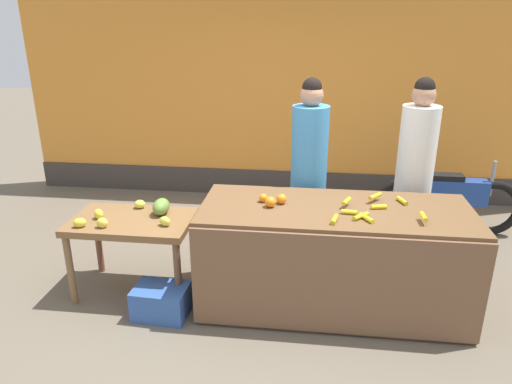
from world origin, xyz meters
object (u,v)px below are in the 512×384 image
(produce_crate, at_px, (161,301))
(vendor_woman_blue_shirt, at_px, (309,175))
(parked_motorcycle, at_px, (448,200))
(vendor_woman_white_shirt, at_px, (414,177))
(produce_sack, at_px, (235,229))

(produce_crate, bearing_deg, vendor_woman_blue_shirt, 42.05)
(parked_motorcycle, bearing_deg, vendor_woman_white_shirt, -125.03)
(vendor_woman_white_shirt, height_order, parked_motorcycle, vendor_woman_white_shirt)
(vendor_woman_blue_shirt, height_order, produce_crate, vendor_woman_blue_shirt)
(vendor_woman_white_shirt, xyz_separation_m, produce_crate, (-2.15, -1.11, -0.81))
(parked_motorcycle, height_order, produce_sack, parked_motorcycle)
(produce_crate, height_order, produce_sack, produce_sack)
(vendor_woman_white_shirt, distance_m, produce_crate, 2.55)
(vendor_woman_blue_shirt, height_order, vendor_woman_white_shirt, vendor_woman_white_shirt)
(vendor_woman_white_shirt, relative_size, produce_crate, 4.22)
(vendor_woman_blue_shirt, bearing_deg, produce_crate, -137.95)
(produce_sack, bearing_deg, vendor_woman_white_shirt, -1.53)
(vendor_woman_white_shirt, bearing_deg, produce_crate, -152.69)
(vendor_woman_white_shirt, distance_m, parked_motorcycle, 1.17)
(vendor_woman_blue_shirt, distance_m, produce_crate, 1.76)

